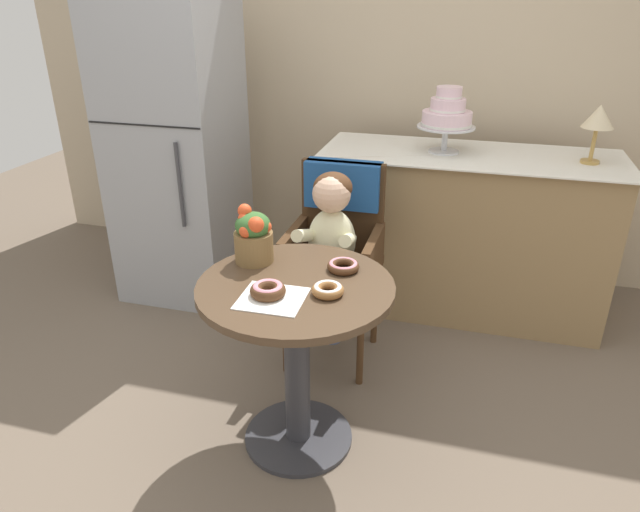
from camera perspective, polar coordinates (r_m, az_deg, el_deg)
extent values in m
plane|color=#6B5B4C|center=(2.48, -2.14, -17.68)|extent=(8.00, 8.00, 0.00)
cube|color=#C1AD8E|center=(3.64, 6.82, 19.73)|extent=(4.80, 0.10, 2.70)
cylinder|color=#4C3826|center=(2.06, -2.46, -3.18)|extent=(0.72, 0.72, 0.03)
cylinder|color=#333338|center=(2.26, -2.29, -11.25)|extent=(0.10, 0.10, 0.69)
cylinder|color=#333338|center=(2.47, -2.15, -17.51)|extent=(0.44, 0.44, 0.02)
cube|color=#472D19|center=(2.69, 1.25, -1.62)|extent=(0.42, 0.42, 0.04)
cube|color=#472D19|center=(2.76, 2.29, 4.78)|extent=(0.40, 0.04, 0.46)
cube|color=#472D19|center=(2.69, -2.65, 1.00)|extent=(0.04, 0.38, 0.18)
cube|color=#472D19|center=(2.61, 5.33, 0.08)|extent=(0.04, 0.38, 0.18)
cube|color=#1E4C8C|center=(2.72, 2.33, 7.15)|extent=(0.36, 0.11, 0.22)
cylinder|color=#472D19|center=(2.71, -3.47, -7.48)|extent=(0.03, 0.03, 0.45)
cylinder|color=#472D19|center=(2.63, 4.06, -8.61)|extent=(0.03, 0.03, 0.45)
cylinder|color=#472D19|center=(3.00, -1.27, -3.92)|extent=(0.03, 0.03, 0.45)
cylinder|color=#472D19|center=(2.93, 5.51, -4.82)|extent=(0.03, 0.03, 0.45)
ellipsoid|color=beige|center=(2.60, 1.18, 1.58)|extent=(0.22, 0.16, 0.30)
sphere|color=#E0B293|center=(2.51, 1.17, 6.23)|extent=(0.17, 0.17, 0.17)
ellipsoid|color=#4C2D19|center=(2.52, 1.29, 6.85)|extent=(0.17, 0.17, 0.14)
cylinder|color=beige|center=(2.53, -1.40, 2.08)|extent=(0.08, 0.23, 0.13)
sphere|color=#E0B293|center=(2.49, -1.68, -0.10)|extent=(0.06, 0.06, 0.06)
cylinder|color=beige|center=(2.48, 2.81, 1.61)|extent=(0.08, 0.23, 0.13)
sphere|color=#E0B293|center=(2.44, 2.15, -0.56)|extent=(0.06, 0.06, 0.06)
cylinder|color=#3F4760|center=(2.59, -0.46, -1.21)|extent=(0.09, 0.22, 0.09)
cylinder|color=#3F4760|center=(2.58, -1.12, -5.64)|extent=(0.08, 0.08, 0.26)
cylinder|color=#3F4760|center=(2.56, 1.90, -1.50)|extent=(0.09, 0.22, 0.09)
cylinder|color=#3F4760|center=(2.55, 1.26, -5.98)|extent=(0.08, 0.08, 0.26)
cube|color=white|center=(1.97, -4.80, -4.24)|extent=(0.23, 0.21, 0.00)
torus|color=#4C2D19|center=(2.15, 2.33, -1.04)|extent=(0.12, 0.12, 0.03)
torus|color=pink|center=(2.15, 2.33, -0.83)|extent=(0.11, 0.11, 0.02)
torus|color=#936033|center=(1.98, 0.78, -3.42)|extent=(0.11, 0.11, 0.03)
torus|color=white|center=(1.98, 0.79, -3.18)|extent=(0.10, 0.10, 0.02)
torus|color=#4C2D19|center=(1.98, -5.23, -3.46)|extent=(0.12, 0.12, 0.04)
torus|color=pink|center=(1.97, -5.24, -3.15)|extent=(0.11, 0.11, 0.02)
cylinder|color=brown|center=(2.22, -6.61, 0.92)|extent=(0.15, 0.15, 0.12)
ellipsoid|color=#38662D|center=(2.18, -6.72, 3.08)|extent=(0.14, 0.14, 0.10)
sphere|color=#E54C23|center=(2.17, -5.44, 2.92)|extent=(0.05, 0.05, 0.05)
sphere|color=#E54C23|center=(2.20, -5.77, 3.14)|extent=(0.06, 0.06, 0.06)
sphere|color=#E54C23|center=(2.22, -6.36, 3.64)|extent=(0.06, 0.06, 0.06)
sphere|color=#E54C23|center=(2.19, -7.52, 4.50)|extent=(0.05, 0.05, 0.05)
sphere|color=#E54C23|center=(2.18, -7.60, 3.71)|extent=(0.05, 0.05, 0.05)
sphere|color=#E54C23|center=(2.15, -7.41, 2.51)|extent=(0.05, 0.05, 0.05)
sphere|color=#E54C23|center=(2.13, -6.42, 3.11)|extent=(0.06, 0.06, 0.06)
cube|color=#93754C|center=(3.27, 13.99, 2.19)|extent=(1.50, 0.56, 0.90)
cube|color=white|center=(3.13, 14.84, 9.73)|extent=(1.56, 0.62, 0.01)
cylinder|color=silver|center=(3.13, 12.23, 10.18)|extent=(0.16, 0.16, 0.01)
cylinder|color=silver|center=(3.11, 12.34, 11.33)|extent=(0.03, 0.03, 0.12)
cylinder|color=silver|center=(3.10, 12.45, 12.48)|extent=(0.30, 0.30, 0.01)
cylinder|color=silver|center=(3.09, 12.53, 13.23)|extent=(0.26, 0.25, 0.08)
cylinder|color=white|center=(3.10, 12.48, 12.76)|extent=(0.26, 0.26, 0.01)
cylinder|color=silver|center=(3.08, 12.65, 14.51)|extent=(0.18, 0.18, 0.07)
cylinder|color=white|center=(3.08, 12.61, 14.09)|extent=(0.18, 0.18, 0.01)
cylinder|color=silver|center=(3.07, 12.76, 15.64)|extent=(0.13, 0.13, 0.06)
cylinder|color=white|center=(3.07, 12.72, 15.26)|extent=(0.13, 0.13, 0.01)
cylinder|color=#B28C47|center=(3.15, 25.31, 8.51)|extent=(0.09, 0.09, 0.01)
cylinder|color=#B28C47|center=(3.13, 25.61, 10.03)|extent=(0.02, 0.02, 0.16)
cone|color=beige|center=(3.11, 26.08, 12.42)|extent=(0.15, 0.15, 0.11)
cube|color=#9EA0A5|center=(3.36, -14.09, 10.06)|extent=(0.64, 0.60, 1.70)
cube|color=black|center=(3.06, -17.24, 12.36)|extent=(0.63, 0.01, 0.01)
cylinder|color=#3F3F44|center=(3.04, -13.81, 6.82)|extent=(0.02, 0.02, 0.45)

